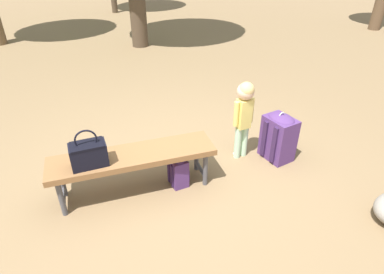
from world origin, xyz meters
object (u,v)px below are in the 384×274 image
child_standing (244,109)px  backpack_small (178,170)px  handbag (88,153)px  park_bench (133,158)px  backpack_large (279,136)px

child_standing → backpack_small: child_standing is taller
child_standing → handbag: bearing=-171.3°
park_bench → backpack_small: 0.49m
park_bench → child_standing: size_ratio=1.71×
handbag → child_standing: size_ratio=0.39×
handbag → park_bench: bearing=7.9°
park_bench → backpack_large: bearing=1.4°
handbag → child_standing: (1.68, 0.26, 0.05)m
child_standing → backpack_small: 0.99m
backpack_small → park_bench: bearing=174.0°
park_bench → backpack_large: backpack_large is taller
handbag → backpack_small: handbag is taller
handbag → backpack_large: bearing=2.6°
park_bench → backpack_large: (1.67, 0.04, -0.10)m
handbag → backpack_large: (2.07, 0.10, -0.28)m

